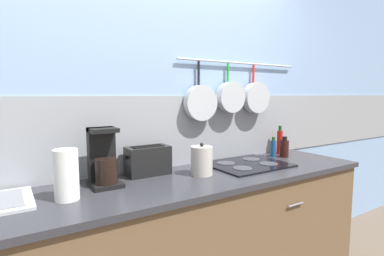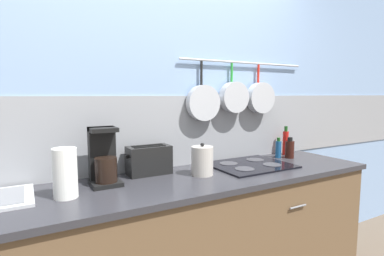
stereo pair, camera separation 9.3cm
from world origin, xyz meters
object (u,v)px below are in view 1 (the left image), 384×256
Objects in this scene: coffee_maker at (104,162)px; bottle_olive_oil at (273,148)px; paper_towel_roll at (66,175)px; bottle_hot_sauce at (284,148)px; toaster at (148,161)px; bottle_sesame_oil at (280,141)px; kettle at (202,161)px.

coffee_maker is 1.40m from bottle_olive_oil.
paper_towel_roll reaches higher than bottle_hot_sauce.
toaster is at bearing 178.02° from bottle_olive_oil.
toaster is at bearing 13.31° from coffee_maker.
toaster is at bearing 21.95° from paper_towel_roll.
paper_towel_roll is at bearing -172.49° from bottle_sesame_oil.
paper_towel_roll reaches higher than toaster.
coffee_maker is 0.31m from toaster.
toaster is 1.24m from bottle_sesame_oil.
toaster reaches higher than bottle_hot_sauce.
paper_towel_roll is 1.20× the size of kettle.
coffee_maker is 1.58× the size of kettle.
bottle_sesame_oil is at bearing 1.02° from toaster.
coffee_maker is at bearing -176.54° from bottle_sesame_oil.
bottle_sesame_oil is (0.07, 0.11, 0.03)m from bottle_hot_sauce.
bottle_hot_sauce is (1.69, 0.12, -0.05)m from paper_towel_roll.
paper_towel_roll is 1.52× the size of bottle_olive_oil.
kettle is 0.82m from bottle_olive_oil.
toaster is at bearing -178.98° from bottle_sesame_oil.
bottle_hot_sauce is (1.17, -0.09, -0.02)m from toaster.
coffee_maker is at bearing -178.64° from bottle_olive_oil.
paper_towel_roll is at bearing -158.05° from toaster.
bottle_olive_oil is at bearing 142.86° from bottle_hot_sauce.
bottle_hot_sauce reaches higher than bottle_olive_oil.
bottle_sesame_oil is (0.95, 0.21, 0.02)m from kettle.
bottle_olive_oil is (1.62, 0.17, -0.05)m from paper_towel_roll.
kettle is 0.85× the size of bottle_sesame_oil.
bottle_sesame_oil reaches higher than bottle_hot_sauce.
paper_towel_roll is at bearing -178.15° from kettle.
toaster is 1.73× the size of bottle_hot_sauce.
bottle_sesame_oil is at bearing 3.46° from coffee_maker.
coffee_maker reaches higher than kettle.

